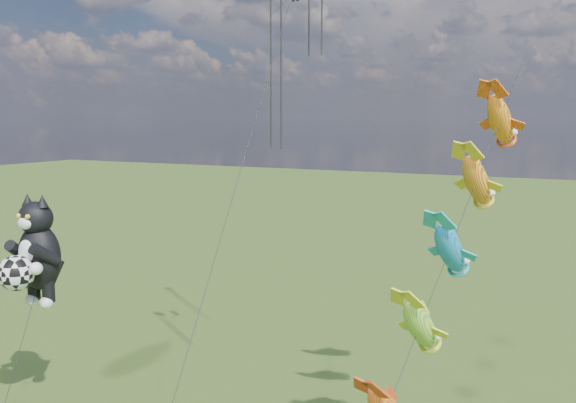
% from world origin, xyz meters
% --- Properties ---
extents(cat_kite_rig, '(2.49, 4.05, 11.02)m').
position_xyz_m(cat_kite_rig, '(-4.26, 7.11, 8.23)').
color(cat_kite_rig, brown).
rests_on(cat_kite_rig, ground).
extents(fish_windsock_rig, '(3.64, 15.64, 17.25)m').
position_xyz_m(fish_windsock_rig, '(14.67, 9.92, 9.70)').
color(fish_windsock_rig, brown).
rests_on(fish_windsock_rig, ground).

